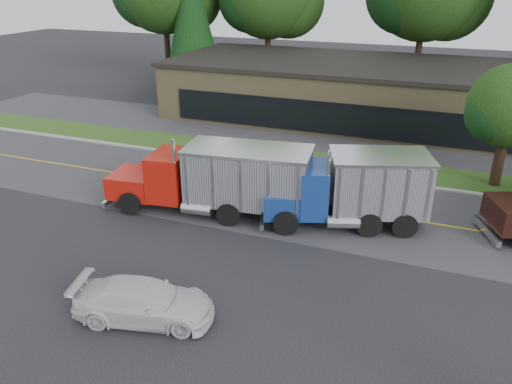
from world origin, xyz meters
The scene contains 12 objects.
ground centered at (0.00, 0.00, 0.00)m, with size 140.00×140.00×0.00m, color #343439.
road centered at (0.00, 9.00, 0.00)m, with size 60.00×8.00×0.02m, color #4F4F54.
center_line centered at (0.00, 9.00, 0.00)m, with size 60.00×0.12×0.01m, color gold.
curb centered at (0.00, 13.20, 0.00)m, with size 60.00×0.30×0.12m, color #9E9E99.
grass_verge centered at (0.00, 15.00, 0.00)m, with size 60.00×3.40×0.03m, color #2D5A1E.
far_parking centered at (0.00, 20.00, 0.00)m, with size 60.00×7.00×0.02m, color #4F4F54.
strip_mall centered at (2.00, 26.00, 2.00)m, with size 32.00×12.00×4.00m, color #8C7B56.
evergreen_left centered at (-16.00, 30.00, 6.86)m, with size 5.49×5.49×12.47m.
tree_verge centered at (10.07, 15.05, 4.13)m, with size 4.55×4.28×6.49m.
dump_truck_red centered at (-2.38, 6.54, 1.81)m, with size 9.97×3.78×3.36m.
dump_truck_blue centered at (3.70, 7.68, 1.80)m, with size 7.62×4.66×3.36m.
rally_car centered at (-1.41, -1.60, 0.67)m, with size 1.89×4.65×1.35m, color silver.
Camera 1 is at (6.94, -12.91, 10.65)m, focal length 35.00 mm.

